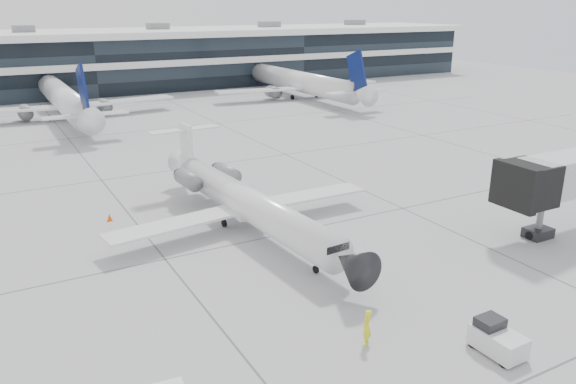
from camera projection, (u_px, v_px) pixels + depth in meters
ground at (297, 231)px, 41.41m from camera, size 220.00×220.00×0.00m
terminal at (85, 64)px, 107.84m from camera, size 170.00×22.00×10.00m
bg_jet_center at (66, 117)px, 83.35m from camera, size 32.00×40.00×9.60m
bg_jet_right at (299, 97)px, 101.75m from camera, size 32.00×40.00×9.60m
regional_jet at (245, 201)px, 41.48m from camera, size 21.00×26.24×6.06m
ramp_worker at (367, 328)px, 27.28m from camera, size 0.82×0.80×1.90m
baggage_tug at (497, 339)px, 26.76m from camera, size 1.55×2.56×1.61m
traffic_cone at (110, 217)px, 43.30m from camera, size 0.53×0.53×0.60m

